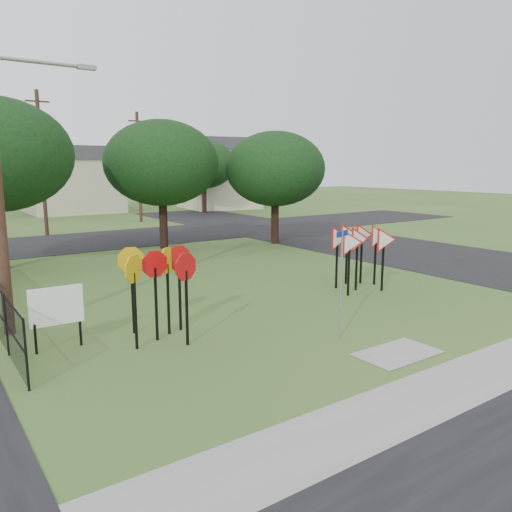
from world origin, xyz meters
The scene contains 16 objects.
ground centered at (0.00, 0.00, 0.00)m, with size 140.00×140.00×0.00m, color #385A21.
sidewalk centered at (0.00, -4.20, 0.01)m, with size 30.00×1.60×0.02m, color gray.
street_right centered at (12.00, 10.00, 0.01)m, with size 8.00×50.00×0.02m, color black.
street_far centered at (0.00, 20.00, 0.01)m, with size 60.00×8.00×0.02m, color black.
curb_pad centered at (0.00, -2.40, 0.01)m, with size 2.00×1.20×0.02m, color gray.
street_name_sign centered at (-0.42, -0.86, 1.63)m, with size 0.56×0.20×2.82m.
stop_sign_cluster centered at (-4.15, 1.85, 1.75)m, with size 2.18×1.88×2.35m.
yield_sign_cluster centered at (4.02, 2.73, 1.73)m, with size 3.01×1.83×2.36m.
info_board centered at (-6.52, 2.52, 1.04)m, with size 1.25×0.09×1.57m.
far_pole_a centered at (-2.00, 24.00, 4.60)m, with size 1.40×0.24×9.00m.
far_pole_b centered at (6.00, 28.00, 4.35)m, with size 1.40×0.24×8.50m.
house_mid centered at (4.00, 40.00, 3.15)m, with size 8.40×8.40×6.20m.
house_right centered at (18.00, 36.00, 3.65)m, with size 8.30×8.30×7.20m.
tree_near_mid centered at (2.00, 15.00, 4.54)m, with size 6.00×6.00×6.80m.
tree_near_right centered at (8.00, 13.00, 4.22)m, with size 5.60×5.60×6.33m.
tree_far_right centered at (14.00, 32.00, 4.54)m, with size 6.00×6.00×6.80m.
Camera 1 is at (-9.23, -9.68, 4.41)m, focal length 35.00 mm.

